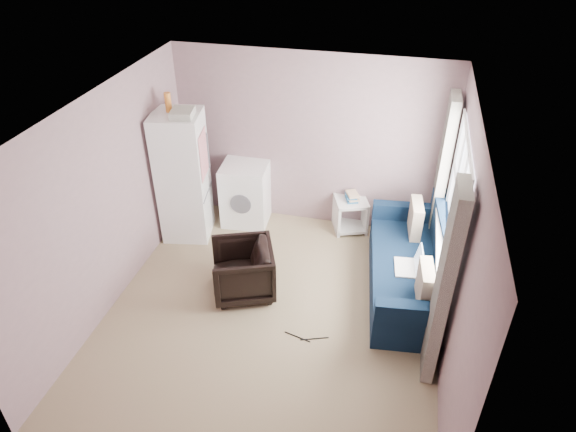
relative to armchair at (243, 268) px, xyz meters
The scene contains 8 objects.
room 1.04m from the armchair, 32.14° to the right, with size 3.84×4.24×2.54m.
armchair is the anchor object (origin of this frame).
fridge 1.65m from the armchair, 137.80° to the left, with size 0.73×0.73×2.07m.
washing_machine 1.62m from the armchair, 105.78° to the left, with size 0.69×0.69×0.92m.
side_table 1.99m from the armchair, 56.89° to the left, with size 0.57×0.57×0.61m.
sofa 2.10m from the armchair, 13.19° to the left, with size 1.17×2.18×0.94m.
window_dressing 2.38m from the armchair, 10.28° to the left, with size 0.17×2.62×2.18m.
floor_cables 1.14m from the armchair, 32.75° to the right, with size 0.50×0.13×0.01m.
Camera 1 is at (1.22, -4.25, 4.30)m, focal length 32.00 mm.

